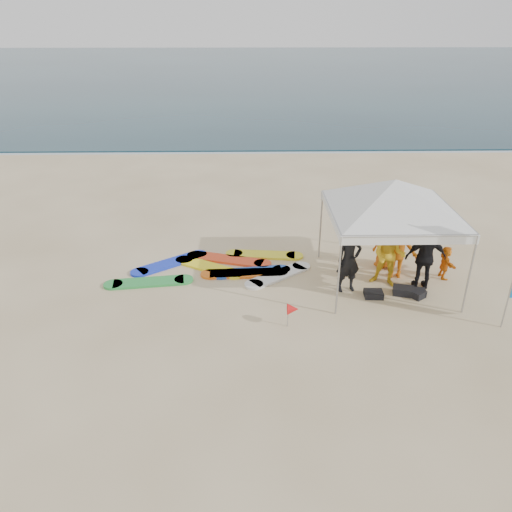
{
  "coord_description": "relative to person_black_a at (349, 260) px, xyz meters",
  "views": [
    {
      "loc": [
        -0.54,
        -9.19,
        7.03
      ],
      "look_at": [
        -0.31,
        2.6,
        1.2
      ],
      "focal_mm": 35.0,
      "sensor_mm": 36.0,
      "label": 1
    }
  ],
  "objects": [
    {
      "name": "canopy_tent",
      "position": [
        1.14,
        0.42,
        2.11
      ],
      "size": [
        4.64,
        4.64,
        3.5
      ],
      "color": "#A5A5A8",
      "rests_on": "ground"
    },
    {
      "name": "person_black_b",
      "position": [
        2.13,
        0.1,
        -0.0
      ],
      "size": [
        1.12,
        0.5,
        1.88
      ],
      "primitive_type": "imported",
      "rotation": [
        0.0,
        0.0,
        3.1
      ],
      "color": "black",
      "rests_on": "ground"
    },
    {
      "name": "marker_pennant",
      "position": [
        -1.66,
        -1.76,
        -0.45
      ],
      "size": [
        0.28,
        0.28,
        0.64
      ],
      "color": "#A5A5A8",
      "rests_on": "ground"
    },
    {
      "name": "ocean",
      "position": [
        -2.22,
        57.15,
        -0.9
      ],
      "size": [
        160.0,
        84.0,
        0.08
      ],
      "primitive_type": "cube",
      "color": "#0C2633",
      "rests_on": "ground"
    },
    {
      "name": "shoreline_foam",
      "position": [
        -2.22,
        15.35,
        -0.94
      ],
      "size": [
        160.0,
        1.2,
        0.01
      ],
      "primitive_type": "cube",
      "color": "silver",
      "rests_on": "ground"
    },
    {
      "name": "person_yellow",
      "position": [
        1.16,
        0.27,
        -0.0
      ],
      "size": [
        1.12,
        1.02,
        1.88
      ],
      "primitive_type": "imported",
      "rotation": [
        0.0,
        0.0,
        -0.43
      ],
      "color": "yellow",
      "rests_on": "ground"
    },
    {
      "name": "person_orange_a",
      "position": [
        1.57,
        0.79,
        -0.05
      ],
      "size": [
        1.23,
        0.82,
        1.78
      ],
      "primitive_type": "imported",
      "rotation": [
        0.0,
        0.0,
        2.99
      ],
      "color": "orange",
      "rests_on": "ground"
    },
    {
      "name": "person_seated",
      "position": [
        2.95,
        0.65,
        -0.45
      ],
      "size": [
        0.3,
        0.92,
        0.99
      ],
      "primitive_type": "imported",
      "rotation": [
        0.0,
        0.0,
        1.58
      ],
      "color": "orange",
      "rests_on": "ground"
    },
    {
      "name": "ground",
      "position": [
        -2.22,
        -2.85,
        -0.94
      ],
      "size": [
        120.0,
        120.0,
        0.0
      ],
      "primitive_type": "plane",
      "color": "beige",
      "rests_on": "ground"
    },
    {
      "name": "person_black_a",
      "position": [
        0.0,
        0.0,
        0.0
      ],
      "size": [
        0.77,
        0.59,
        1.89
      ],
      "primitive_type": "imported",
      "rotation": [
        0.0,
        0.0,
        0.22
      ],
      "color": "black",
      "rests_on": "ground"
    },
    {
      "name": "person_orange_b",
      "position": [
        1.42,
        1.41,
        -0.06
      ],
      "size": [
        1.03,
        0.92,
        1.78
      ],
      "primitive_type": "imported",
      "rotation": [
        0.0,
        0.0,
        3.66
      ],
      "color": "#C45811",
      "rests_on": "ground"
    },
    {
      "name": "gear_pile",
      "position": [
        1.43,
        -0.35,
        -0.85
      ],
      "size": [
        1.71,
        0.65,
        0.22
      ],
      "color": "black",
      "rests_on": "ground"
    },
    {
      "name": "surfboard_spread",
      "position": [
        -3.47,
        1.31,
        -0.91
      ],
      "size": [
        5.65,
        2.49,
        0.07
      ],
      "color": "yellow",
      "rests_on": "ground"
    }
  ]
}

